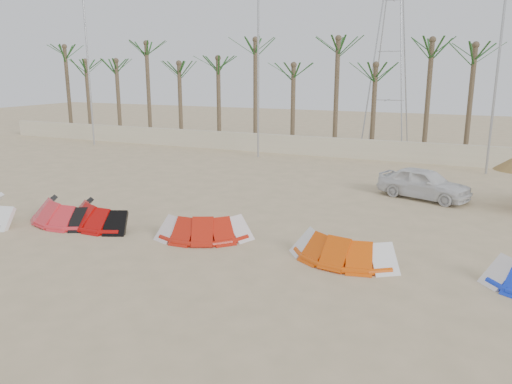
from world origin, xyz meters
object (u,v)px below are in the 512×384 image
at_px(kite_red_left, 68,210).
at_px(kite_red_mid, 102,213).
at_px(kite_grey, 1,208).
at_px(kite_orange, 344,246).
at_px(kite_red_right, 208,226).
at_px(car, 424,183).

height_order(kite_red_left, kite_red_mid, same).
xyz_separation_m(kite_grey, kite_orange, (13.48, 1.12, -0.00)).
relative_size(kite_red_left, kite_red_right, 1.06).
height_order(kite_grey, kite_orange, same).
bearing_deg(car, kite_grey, 143.29).
bearing_deg(kite_red_right, kite_grey, -171.70).
relative_size(kite_red_mid, car, 0.92).
bearing_deg(car, kite_red_mid, 149.11).
relative_size(kite_red_mid, kite_red_right, 1.04).
bearing_deg(car, kite_red_left, 146.25).
xyz_separation_m(kite_red_mid, kite_orange, (9.34, 0.08, -0.00)).
height_order(kite_red_right, kite_orange, same).
bearing_deg(kite_red_left, kite_red_mid, 8.88).
distance_m(kite_red_mid, car, 13.99).
bearing_deg(kite_grey, kite_red_left, 17.06).
distance_m(kite_red_left, kite_red_right, 5.98).
height_order(kite_orange, car, car).
bearing_deg(kite_orange, car, 80.61).
bearing_deg(kite_grey, kite_orange, 4.77).
height_order(kite_red_left, kite_orange, same).
height_order(kite_red_mid, car, car).
relative_size(kite_grey, kite_red_mid, 1.03).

